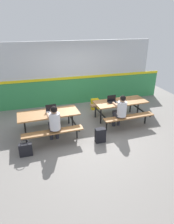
# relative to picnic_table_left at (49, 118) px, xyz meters

# --- Properties ---
(ground_plane) EXTENTS (10.00, 10.00, 0.02)m
(ground_plane) POSITION_rel_picnic_table_left_xyz_m (1.26, 0.11, -0.58)
(ground_plane) COLOR gray
(accent_backdrop) EXTENTS (8.00, 0.14, 2.60)m
(accent_backdrop) POSITION_rel_picnic_table_left_xyz_m (1.26, 2.37, 0.67)
(accent_backdrop) COLOR #338C4C
(accent_backdrop) RESTS_ON ground
(picnic_table_left) EXTENTS (1.86, 1.64, 0.74)m
(picnic_table_left) POSITION_rel_picnic_table_left_xyz_m (0.00, 0.00, 0.00)
(picnic_table_left) COLOR #9E6B3D
(picnic_table_left) RESTS_ON ground
(picnic_table_right) EXTENTS (1.86, 1.64, 0.74)m
(picnic_table_right) POSITION_rel_picnic_table_left_xyz_m (2.51, 0.29, 0.00)
(picnic_table_right) COLOR #9E6B3D
(picnic_table_right) RESTS_ON ground
(student_nearer) EXTENTS (0.38, 0.53, 1.21)m
(student_nearer) POSITION_rel_picnic_table_left_xyz_m (0.10, -0.55, 0.13)
(student_nearer) COLOR #2D2D38
(student_nearer) RESTS_ON ground
(student_further) EXTENTS (0.38, 0.53, 1.21)m
(student_further) POSITION_rel_picnic_table_left_xyz_m (2.25, -0.28, 0.13)
(student_further) COLOR #2D2D38
(student_further) RESTS_ON ground
(laptop_silver) EXTENTS (0.33, 0.24, 0.22)m
(laptop_silver) POSITION_rel_picnic_table_left_xyz_m (0.10, 0.04, 0.21)
(laptop_silver) COLOR silver
(laptop_silver) RESTS_ON picnic_table_left
(laptop_dark) EXTENTS (0.33, 0.24, 0.22)m
(laptop_dark) POSITION_rel_picnic_table_left_xyz_m (2.20, 0.31, 0.21)
(laptop_dark) COLOR black
(laptop_dark) RESTS_ON picnic_table_right
(backpack_dark) EXTENTS (0.30, 0.22, 0.44)m
(backpack_dark) POSITION_rel_picnic_table_left_xyz_m (1.38, -0.84, -0.36)
(backpack_dark) COLOR black
(backpack_dark) RESTS_ON ground
(tote_bag_bright) EXTENTS (0.34, 0.21, 0.43)m
(tote_bag_bright) POSITION_rel_picnic_table_left_xyz_m (-0.74, -0.94, -0.38)
(tote_bag_bright) COLOR black
(tote_bag_bright) RESTS_ON ground
(satchel_spare) EXTENTS (0.30, 0.22, 0.44)m
(satchel_spare) POSITION_rel_picnic_table_left_xyz_m (1.97, 1.50, -0.36)
(satchel_spare) COLOR yellow
(satchel_spare) RESTS_ON ground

